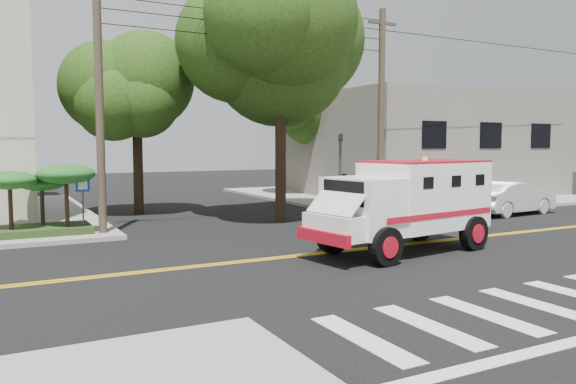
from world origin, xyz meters
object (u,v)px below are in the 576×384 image
pedestrian_a (343,192)px  parked_sedan (512,198)px  armored_truck (407,200)px  pedestrian_b (386,187)px

pedestrian_a → parked_sedan: bearing=139.2°
armored_truck → parked_sedan: armored_truck is taller
pedestrian_b → pedestrian_a: bearing=30.1°
parked_sedan → pedestrian_a: pedestrian_a is taller
armored_truck → pedestrian_a: 9.58m
armored_truck → parked_sedan: bearing=16.6°
armored_truck → pedestrian_b: bearing=46.8°
pedestrian_a → pedestrian_b: size_ratio=0.98×
parked_sedan → pedestrian_a: size_ratio=2.74×
armored_truck → pedestrian_b: size_ratio=3.62×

